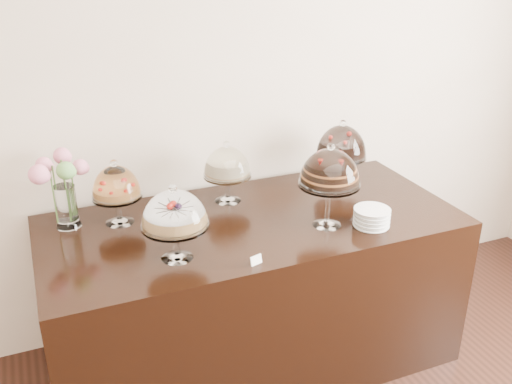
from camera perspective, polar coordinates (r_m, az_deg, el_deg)
name	(u,v)px	position (r m, az deg, el deg)	size (l,w,h in m)	color
wall_back	(217,85)	(3.30, -3.92, 10.64)	(5.00, 0.04, 3.00)	beige
display_counter	(253,291)	(3.25, -0.34, -9.87)	(2.20, 1.00, 0.90)	black
cake_stand_sugar_sponge	(174,213)	(2.59, -8.16, -2.05)	(0.31, 0.31, 0.37)	white
cake_stand_choco_layer	(330,171)	(2.86, 7.39, 2.14)	(0.31, 0.31, 0.45)	white
cake_stand_cheesecake	(227,165)	(3.16, -2.92, 2.75)	(0.27, 0.27, 0.36)	white
cake_stand_dark_choco	(342,144)	(3.42, 8.56, 4.74)	(0.30, 0.30, 0.40)	white
cake_stand_fruit_tart	(116,185)	(2.99, -13.83, 0.68)	(0.26, 0.26, 0.35)	white
flower_vase	(61,185)	(3.02, -18.93, 0.70)	(0.29, 0.26, 0.39)	white
plate_stack	(372,217)	(3.00, 11.49, -2.51)	(0.18, 0.18, 0.09)	white
price_card_left	(256,260)	(2.61, 0.01, -6.82)	(0.06, 0.01, 0.04)	white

